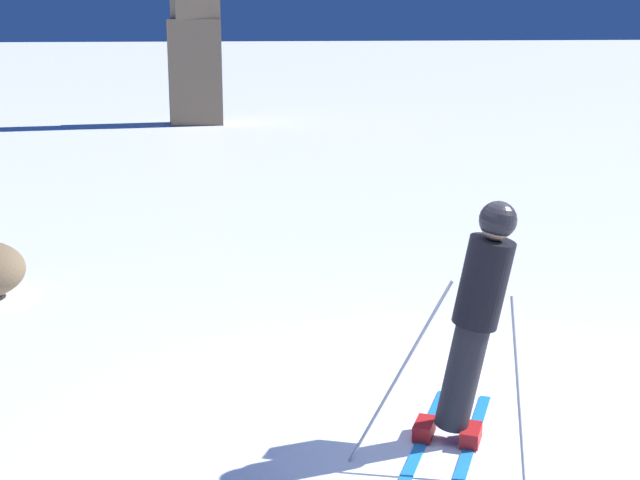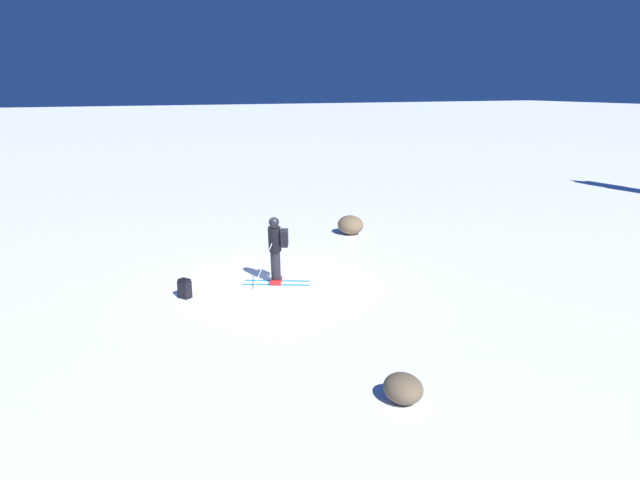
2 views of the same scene
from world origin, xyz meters
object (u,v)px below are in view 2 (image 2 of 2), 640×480
(exposed_boulder_0, at_px, (350,225))
(spare_backpack, at_px, (185,289))
(exposed_boulder_1, at_px, (403,388))
(skier, at_px, (276,246))

(exposed_boulder_0, bearing_deg, spare_backpack, -58.22)
(spare_backpack, distance_m, exposed_boulder_0, 8.25)
(exposed_boulder_0, distance_m, exposed_boulder_1, 12.23)
(exposed_boulder_0, bearing_deg, exposed_boulder_1, -23.70)
(skier, bearing_deg, spare_backpack, -62.86)
(spare_backpack, bearing_deg, exposed_boulder_0, 90.06)
(exposed_boulder_0, bearing_deg, skier, -46.16)
(exposed_boulder_1, bearing_deg, exposed_boulder_0, 156.30)
(spare_backpack, height_order, exposed_boulder_0, exposed_boulder_0)
(skier, relative_size, spare_backpack, 3.84)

